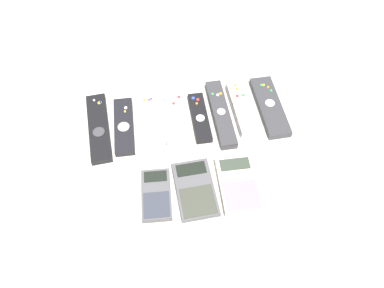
{
  "coord_description": "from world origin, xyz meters",
  "views": [
    {
      "loc": [
        -0.08,
        -0.47,
        0.77
      ],
      "look_at": [
        0.0,
        0.03,
        0.01
      ],
      "focal_mm": 35.0,
      "sensor_mm": 36.0,
      "label": 1
    }
  ],
  "objects_px": {
    "remote_0": "(99,127)",
    "calculator_2": "(238,184)",
    "remote_2": "(149,121)",
    "remote_5": "(221,114)",
    "remote_3": "(176,118)",
    "calculator_1": "(195,189)",
    "calculator_0": "(156,195)",
    "remote_6": "(243,108)",
    "remote_4": "(200,117)",
    "remote_1": "(124,126)",
    "remote_7": "(270,106)"
  },
  "relations": [
    {
      "from": "remote_2",
      "to": "remote_4",
      "type": "distance_m",
      "value": 0.13
    },
    {
      "from": "remote_6",
      "to": "remote_0",
      "type": "bearing_deg",
      "value": 178.91
    },
    {
      "from": "calculator_2",
      "to": "remote_6",
      "type": "bearing_deg",
      "value": 75.38
    },
    {
      "from": "remote_0",
      "to": "calculator_2",
      "type": "relative_size",
      "value": 1.48
    },
    {
      "from": "remote_1",
      "to": "calculator_1",
      "type": "relative_size",
      "value": 1.16
    },
    {
      "from": "calculator_0",
      "to": "remote_3",
      "type": "bearing_deg",
      "value": 75.0
    },
    {
      "from": "calculator_2",
      "to": "remote_3",
      "type": "bearing_deg",
      "value": 120.23
    },
    {
      "from": "remote_1",
      "to": "remote_5",
      "type": "relative_size",
      "value": 0.81
    },
    {
      "from": "remote_5",
      "to": "remote_4",
      "type": "bearing_deg",
      "value": -178.54
    },
    {
      "from": "remote_2",
      "to": "remote_4",
      "type": "height_order",
      "value": "remote_2"
    },
    {
      "from": "remote_1",
      "to": "calculator_0",
      "type": "bearing_deg",
      "value": -72.07
    },
    {
      "from": "remote_1",
      "to": "remote_6",
      "type": "bearing_deg",
      "value": 2.52
    },
    {
      "from": "remote_3",
      "to": "remote_5",
      "type": "bearing_deg",
      "value": 1.14
    },
    {
      "from": "remote_0",
      "to": "remote_5",
      "type": "height_order",
      "value": "remote_5"
    },
    {
      "from": "remote_3",
      "to": "remote_7",
      "type": "distance_m",
      "value": 0.25
    },
    {
      "from": "calculator_0",
      "to": "calculator_2",
      "type": "xyz_separation_m",
      "value": [
        0.19,
        -0.0,
        0.0
      ]
    },
    {
      "from": "calculator_1",
      "to": "calculator_2",
      "type": "height_order",
      "value": "calculator_2"
    },
    {
      "from": "remote_2",
      "to": "remote_5",
      "type": "distance_m",
      "value": 0.18
    },
    {
      "from": "calculator_1",
      "to": "remote_5",
      "type": "bearing_deg",
      "value": 61.91
    },
    {
      "from": "remote_1",
      "to": "remote_7",
      "type": "xyz_separation_m",
      "value": [
        0.38,
        0.0,
        0.0
      ]
    },
    {
      "from": "remote_6",
      "to": "calculator_2",
      "type": "xyz_separation_m",
      "value": [
        -0.06,
        -0.21,
        -0.0
      ]
    },
    {
      "from": "calculator_0",
      "to": "remote_5",
      "type": "bearing_deg",
      "value": 51.2
    },
    {
      "from": "remote_2",
      "to": "remote_6",
      "type": "height_order",
      "value": "remote_6"
    },
    {
      "from": "remote_0",
      "to": "calculator_2",
      "type": "distance_m",
      "value": 0.38
    },
    {
      "from": "remote_1",
      "to": "remote_7",
      "type": "bearing_deg",
      "value": 1.91
    },
    {
      "from": "remote_3",
      "to": "calculator_1",
      "type": "bearing_deg",
      "value": -81.68
    },
    {
      "from": "remote_6",
      "to": "calculator_1",
      "type": "relative_size",
      "value": 1.15
    },
    {
      "from": "remote_0",
      "to": "calculator_2",
      "type": "xyz_separation_m",
      "value": [
        0.31,
        -0.21,
        0.0
      ]
    },
    {
      "from": "remote_7",
      "to": "calculator_2",
      "type": "relative_size",
      "value": 1.37
    },
    {
      "from": "remote_6",
      "to": "calculator_1",
      "type": "distance_m",
      "value": 0.26
    },
    {
      "from": "remote_3",
      "to": "remote_5",
      "type": "distance_m",
      "value": 0.12
    },
    {
      "from": "remote_4",
      "to": "calculator_1",
      "type": "xyz_separation_m",
      "value": [
        -0.04,
        -0.2,
        -0.0
      ]
    },
    {
      "from": "remote_7",
      "to": "calculator_1",
      "type": "xyz_separation_m",
      "value": [
        -0.23,
        -0.21,
        -0.0
      ]
    },
    {
      "from": "remote_6",
      "to": "remote_7",
      "type": "relative_size",
      "value": 0.87
    },
    {
      "from": "remote_1",
      "to": "remote_4",
      "type": "xyz_separation_m",
      "value": [
        0.19,
        -0.0,
        -0.0
      ]
    },
    {
      "from": "remote_0",
      "to": "remote_4",
      "type": "height_order",
      "value": "same"
    },
    {
      "from": "remote_2",
      "to": "remote_7",
      "type": "height_order",
      "value": "remote_2"
    },
    {
      "from": "calculator_1",
      "to": "remote_7",
      "type": "bearing_deg",
      "value": 39.9
    },
    {
      "from": "remote_3",
      "to": "calculator_0",
      "type": "bearing_deg",
      "value": -105.14
    },
    {
      "from": "calculator_1",
      "to": "remote_1",
      "type": "bearing_deg",
      "value": 124.5
    },
    {
      "from": "remote_1",
      "to": "calculator_0",
      "type": "distance_m",
      "value": 0.21
    },
    {
      "from": "remote_0",
      "to": "calculator_0",
      "type": "bearing_deg",
      "value": -62.8
    },
    {
      "from": "remote_1",
      "to": "remote_7",
      "type": "distance_m",
      "value": 0.38
    },
    {
      "from": "remote_5",
      "to": "remote_0",
      "type": "bearing_deg",
      "value": 178.37
    },
    {
      "from": "remote_2",
      "to": "remote_5",
      "type": "bearing_deg",
      "value": 0.26
    },
    {
      "from": "calculator_0",
      "to": "remote_1",
      "type": "bearing_deg",
      "value": 110.46
    },
    {
      "from": "calculator_2",
      "to": "remote_4",
      "type": "bearing_deg",
      "value": 106.5
    },
    {
      "from": "remote_3",
      "to": "remote_4",
      "type": "xyz_separation_m",
      "value": [
        0.06,
        -0.01,
        -0.0
      ]
    },
    {
      "from": "remote_3",
      "to": "calculator_1",
      "type": "distance_m",
      "value": 0.21
    },
    {
      "from": "remote_0",
      "to": "remote_5",
      "type": "relative_size",
      "value": 1.01
    }
  ]
}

